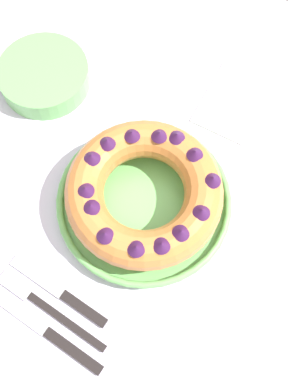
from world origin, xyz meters
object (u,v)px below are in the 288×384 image
(serving_dish, at_px, (144,202))
(side_bowl, at_px, (44,76))
(bundt_cake, at_px, (144,192))
(serving_knife, at_px, (49,333))
(cake_knife, at_px, (65,295))
(fork, at_px, (44,305))
(napkin, at_px, (233,102))

(serving_dish, height_order, side_bowl, side_bowl)
(bundt_cake, relative_size, serving_knife, 1.10)
(serving_dish, distance_m, side_bowl, 0.33)
(bundt_cake, distance_m, cake_knife, 0.22)
(fork, bearing_deg, napkin, -9.78)
(serving_dish, height_order, cake_knife, serving_dish)
(fork, bearing_deg, bundt_cake, -11.81)
(serving_dish, xyz_separation_m, napkin, (0.27, -0.03, -0.01))
(fork, height_order, cake_knife, cake_knife)
(fork, bearing_deg, side_bowl, 35.24)
(cake_knife, bearing_deg, serving_knife, -162.90)
(fork, distance_m, napkin, 0.52)
(fork, relative_size, cake_knife, 1.10)
(serving_dish, xyz_separation_m, side_bowl, (0.11, 0.31, 0.01))
(side_bowl, bearing_deg, serving_dish, -109.57)
(serving_dish, relative_size, serving_knife, 1.27)
(bundt_cake, height_order, fork, bundt_cake)
(serving_dish, bearing_deg, serving_knife, 178.67)
(bundt_cake, distance_m, napkin, 0.28)
(side_bowl, height_order, napkin, side_bowl)
(cake_knife, relative_size, napkin, 1.22)
(serving_dish, distance_m, bundt_cake, 0.05)
(serving_dish, relative_size, fork, 1.45)
(fork, relative_size, serving_knife, 0.88)
(cake_knife, bearing_deg, napkin, -1.94)
(bundt_cake, distance_m, serving_knife, 0.27)
(serving_knife, xyz_separation_m, napkin, (0.54, -0.03, -0.00))
(serving_dish, xyz_separation_m, serving_knife, (-0.27, 0.01, -0.01))
(side_bowl, xyz_separation_m, napkin, (0.16, -0.33, -0.02))
(side_bowl, relative_size, napkin, 1.12)
(fork, bearing_deg, cake_knife, -32.58)
(side_bowl, bearing_deg, bundt_cake, -109.56)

